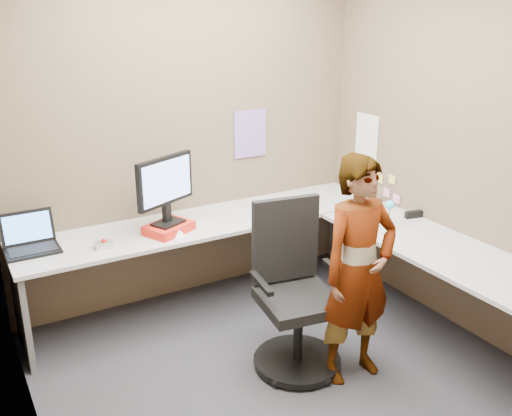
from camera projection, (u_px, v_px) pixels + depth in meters
ground at (272, 363)px, 3.91m from camera, size 3.00×3.00×0.00m
wall_back at (189, 134)px, 4.52m from camera, size 3.00×0.00×3.00m
wall_right at (450, 146)px, 4.16m from camera, size 0.00×2.70×2.70m
wall_left at (11, 216)px, 2.76m from camera, size 0.00×2.70×2.70m
desk at (296, 252)px, 4.23m from camera, size 2.98×2.58×0.73m
paper_ream at (169, 228)px, 4.21m from camera, size 0.40×0.36×0.07m
monitor at (165, 185)px, 4.12m from camera, size 0.50×0.27×0.50m
laptop at (30, 240)px, 3.91m from camera, size 0.35×0.29×0.25m
trackball_mouse at (104, 244)px, 3.94m from camera, size 0.12×0.08×0.07m
origami at (179, 232)px, 4.14m from camera, size 0.10×0.10×0.06m
stapler at (414, 214)px, 4.50m from camera, size 0.15×0.07×0.05m
flower at (389, 210)px, 4.26m from camera, size 0.07×0.07×0.22m
calendar_purple at (250, 134)px, 4.79m from camera, size 0.30×0.01×0.40m
calendar_white at (367, 136)px, 4.93m from camera, size 0.01×0.28×0.38m
sticky_note_a at (392, 179)px, 4.74m from camera, size 0.01×0.07×0.07m
sticky_note_b at (387, 193)px, 4.82m from camera, size 0.01×0.07×0.07m
sticky_note_c at (396, 199)px, 4.73m from camera, size 0.01×0.07×0.07m
sticky_note_d at (380, 178)px, 4.87m from camera, size 0.01×0.07×0.07m
office_chair at (294, 302)px, 3.79m from camera, size 0.61×0.59×1.11m
person at (358, 271)px, 3.57m from camera, size 0.55×0.36×1.49m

